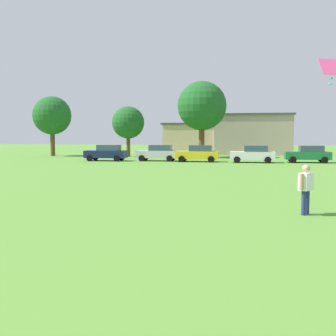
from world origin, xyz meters
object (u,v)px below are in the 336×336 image
object	(u,v)px
parked_car_navy_0	(107,153)
tree_far_right	(202,106)
kite	(333,68)
parked_car_yellow_2	(198,153)
tree_far_left	(52,116)
parked_car_white_3	(253,154)
parked_car_silver_1	(158,153)
parked_car_green_4	(308,154)
adult_bystander	(306,185)
tree_center	(128,123)

from	to	relation	value
parked_car_navy_0	tree_far_right	xyz separation A→B (m)	(9.25, 7.88, 5.27)
kite	parked_car_navy_0	distance (m)	30.07
parked_car_yellow_2	tree_far_left	world-z (taller)	tree_far_left
parked_car_navy_0	tree_far_left	size ratio (longest dim) A/B	0.56
parked_car_navy_0	parked_car_white_3	world-z (taller)	same
parked_car_silver_1	parked_car_white_3	distance (m)	9.76
parked_car_green_4	kite	bearing A→B (deg)	83.30
adult_bystander	parked_car_silver_1	xyz separation A→B (m)	(-10.76, 27.92, -0.18)
parked_car_white_3	parked_car_yellow_2	bearing A→B (deg)	-3.44
tree_far_right	tree_far_left	bearing A→B (deg)	178.39
adult_bystander	parked_car_silver_1	bearing A→B (deg)	-124.88
parked_car_silver_1	parked_car_yellow_2	world-z (taller)	same
parked_car_yellow_2	tree_center	xyz separation A→B (m)	(-9.63, 8.50, 3.37)
adult_bystander	parked_car_navy_0	bearing A→B (deg)	-115.28
parked_car_yellow_2	tree_center	world-z (taller)	tree_center
parked_car_yellow_2	parked_car_green_4	world-z (taller)	same
parked_car_white_3	parked_car_navy_0	bearing A→B (deg)	-0.66
parked_car_silver_1	tree_center	size ratio (longest dim) A/B	0.69
adult_bystander	parked_car_navy_0	world-z (taller)	adult_bystander
parked_car_silver_1	parked_car_white_3	xyz separation A→B (m)	(9.71, -0.90, 0.00)
parked_car_green_4	tree_far_right	distance (m)	14.29
kite	tree_center	distance (m)	37.09
kite	tree_center	xyz separation A→B (m)	(-17.54, 32.66, -1.22)
parked_car_navy_0	tree_far_right	distance (m)	13.25
kite	parked_car_silver_1	world-z (taller)	kite
parked_car_white_3	parked_car_green_4	size ratio (longest dim) A/B	1.00
kite	tree_far_left	distance (m)	42.54
adult_bystander	parked_car_white_3	distance (m)	27.05
kite	parked_car_silver_1	bearing A→B (deg)	116.20
parked_car_yellow_2	parked_car_green_4	bearing A→B (deg)	-176.99
parked_car_green_4	parked_car_navy_0	bearing A→B (deg)	2.03
parked_car_silver_1	parked_car_yellow_2	distance (m)	4.29
parked_car_navy_0	parked_car_silver_1	distance (m)	5.42
kite	tree_far_right	xyz separation A→B (m)	(-8.28, 31.88, 0.67)
parked_car_silver_1	parked_car_yellow_2	size ratio (longest dim) A/B	1.00
adult_bystander	parked_car_navy_0	xyz separation A→B (m)	(-16.13, 27.20, -0.18)
parked_car_white_3	parked_car_green_4	xyz separation A→B (m)	(5.36, 0.90, 0.00)
parked_car_white_3	tree_center	world-z (taller)	tree_center
tree_center	kite	bearing A→B (deg)	-61.75
adult_bystander	parked_car_silver_1	distance (m)	29.92
parked_car_silver_1	tree_far_left	bearing A→B (deg)	-26.61
parked_car_navy_0	tree_far_left	xyz separation A→B (m)	(-10.00, 8.42, 4.30)
parked_car_navy_0	parked_car_green_4	distance (m)	20.45
parked_car_silver_1	adult_bystander	bearing A→B (deg)	111.07
kite	tree_far_right	size ratio (longest dim) A/B	0.13
parked_car_navy_0	parked_car_yellow_2	distance (m)	9.62
kite	parked_car_yellow_2	world-z (taller)	kite
adult_bystander	parked_car_silver_1	size ratio (longest dim) A/B	0.41
parked_car_navy_0	parked_car_white_3	bearing A→B (deg)	179.34
parked_car_navy_0	parked_car_yellow_2	bearing A→B (deg)	-179.07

